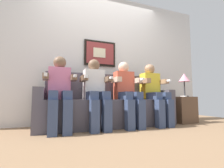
# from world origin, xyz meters

# --- Properties ---
(ground_plane) EXTENTS (6.11, 6.11, 0.00)m
(ground_plane) POSITION_xyz_m (0.00, 0.00, 0.00)
(ground_plane) COLOR #8C6B4C
(back_wall_assembly) EXTENTS (4.70, 0.10, 2.60)m
(back_wall_assembly) POSITION_xyz_m (-0.00, 0.76, 1.30)
(back_wall_assembly) COLOR silver
(back_wall_assembly) RESTS_ON ground_plane
(couch) EXTENTS (2.30, 0.58, 0.90)m
(couch) POSITION_xyz_m (0.00, 0.33, 0.31)
(couch) COLOR #514C56
(couch) RESTS_ON ground_plane
(person_leftmost) EXTENTS (0.46, 0.56, 1.11)m
(person_leftmost) POSITION_xyz_m (-0.81, 0.16, 0.61)
(person_leftmost) COLOR pink
(person_leftmost) RESTS_ON ground_plane
(person_left_center) EXTENTS (0.46, 0.56, 1.11)m
(person_left_center) POSITION_xyz_m (-0.27, 0.16, 0.61)
(person_left_center) COLOR white
(person_left_center) RESTS_ON ground_plane
(person_right_center) EXTENTS (0.46, 0.56, 1.11)m
(person_right_center) POSITION_xyz_m (0.27, 0.16, 0.61)
(person_right_center) COLOR #D8593F
(person_right_center) RESTS_ON ground_plane
(person_rightmost) EXTENTS (0.46, 0.56, 1.11)m
(person_rightmost) POSITION_xyz_m (0.81, 0.16, 0.61)
(person_rightmost) COLOR yellow
(person_rightmost) RESTS_ON ground_plane
(side_table_right) EXTENTS (0.40, 0.40, 0.50)m
(side_table_right) POSITION_xyz_m (1.50, 0.22, 0.25)
(side_table_right) COLOR brown
(side_table_right) RESTS_ON ground_plane
(table_lamp) EXTENTS (0.22, 0.22, 0.46)m
(table_lamp) POSITION_xyz_m (1.54, 0.18, 0.86)
(table_lamp) COLOR #333338
(table_lamp) RESTS_ON side_table_right
(spare_remote_on_table) EXTENTS (0.04, 0.13, 0.02)m
(spare_remote_on_table) POSITION_xyz_m (1.46, 0.13, 0.51)
(spare_remote_on_table) COLOR white
(spare_remote_on_table) RESTS_ON side_table_right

